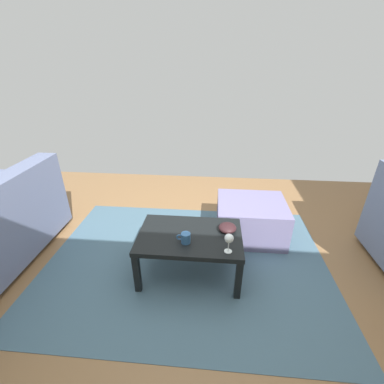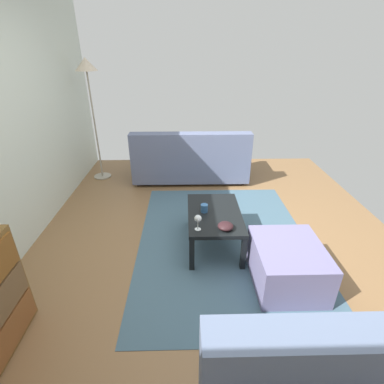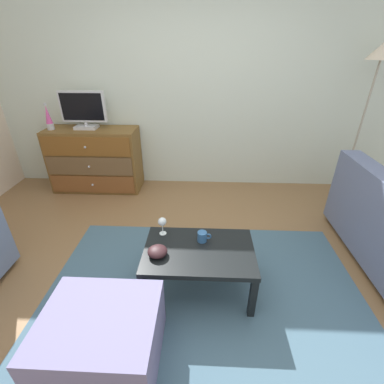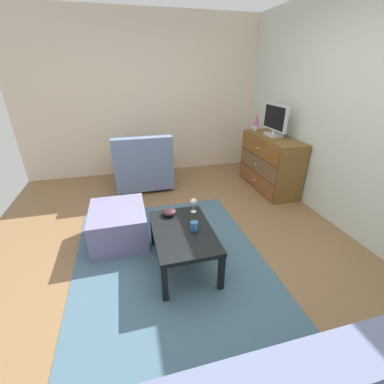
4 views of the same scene
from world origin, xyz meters
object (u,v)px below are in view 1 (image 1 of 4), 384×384
at_px(coffee_table, 190,239).
at_px(mug, 185,238).
at_px(bowl_decorative, 227,228).
at_px(ottoman, 250,219).
at_px(wine_glass, 229,239).

bearing_deg(coffee_table, mug, 77.25).
bearing_deg(bowl_decorative, coffee_table, 13.48).
distance_m(mug, bowl_decorative, 0.38).
bearing_deg(mug, ottoman, -130.26).
xyz_separation_m(mug, bowl_decorative, (-0.34, -0.18, -0.01)).
bearing_deg(bowl_decorative, mug, 28.63).
relative_size(wine_glass, bowl_decorative, 1.04).
xyz_separation_m(coffee_table, wine_glass, (-0.31, 0.19, 0.17)).
relative_size(wine_glass, mug, 1.38).
xyz_separation_m(wine_glass, bowl_decorative, (-0.00, -0.26, -0.08)).
relative_size(coffee_table, bowl_decorative, 5.71).
bearing_deg(ottoman, coffee_table, 46.25).
bearing_deg(mug, coffee_table, -102.75).
distance_m(wine_glass, bowl_decorative, 0.28).
bearing_deg(wine_glass, ottoman, -109.03).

